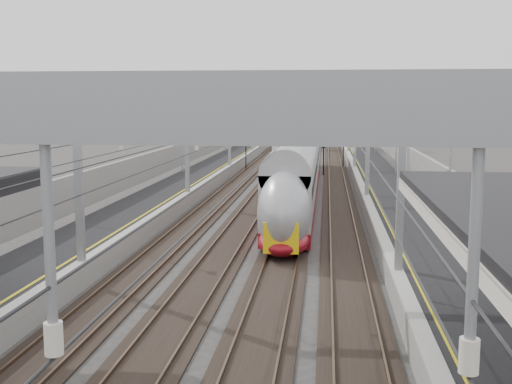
# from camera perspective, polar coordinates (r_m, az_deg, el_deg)

# --- Properties ---
(platform_left) EXTENTS (4.00, 120.00, 1.00)m
(platform_left) POSITION_cam_1_polar(r_m,az_deg,el_deg) (49.23, -7.28, -0.08)
(platform_left) COLOR black
(platform_left) RESTS_ON ground
(platform_right) EXTENTS (4.00, 120.00, 1.00)m
(platform_right) POSITION_cam_1_polar(r_m,az_deg,el_deg) (48.08, 11.60, -0.38)
(platform_right) COLOR black
(platform_right) RESTS_ON ground
(tracks) EXTENTS (11.40, 140.00, 0.20)m
(tracks) POSITION_cam_1_polar(r_m,az_deg,el_deg) (48.06, 2.05, -0.76)
(tracks) COLOR black
(tracks) RESTS_ON ground
(overhead_line) EXTENTS (13.00, 140.00, 6.60)m
(overhead_line) POSITION_cam_1_polar(r_m,az_deg,el_deg) (54.11, 2.60, 6.70)
(overhead_line) COLOR gray
(overhead_line) RESTS_ON platform_left
(overbridge) EXTENTS (22.00, 2.20, 6.90)m
(overbridge) POSITION_cam_1_polar(r_m,az_deg,el_deg) (102.45, 4.37, 6.84)
(overbridge) COLOR gray
(overbridge) RESTS_ON ground
(wall_left) EXTENTS (0.30, 120.00, 3.20)m
(wall_left) POSITION_cam_1_polar(r_m,az_deg,el_deg) (49.93, -10.87, 1.22)
(wall_left) COLOR gray
(wall_left) RESTS_ON ground
(wall_right) EXTENTS (0.30, 120.00, 3.20)m
(wall_right) POSITION_cam_1_polar(r_m,az_deg,el_deg) (48.34, 15.42, 0.86)
(wall_right) COLOR gray
(wall_right) RESTS_ON ground
(train) EXTENTS (2.58, 47.03, 4.09)m
(train) POSITION_cam_1_polar(r_m,az_deg,el_deg) (50.62, 4.00, 1.91)
(train) COLOR maroon
(train) RESTS_ON ground
(signal_green) EXTENTS (0.32, 0.32, 3.48)m
(signal_green) POSITION_cam_1_polar(r_m,az_deg,el_deg) (69.59, -0.90, 3.93)
(signal_green) COLOR black
(signal_green) RESTS_ON ground
(signal_red_near) EXTENTS (0.32, 0.32, 3.48)m
(signal_red_near) POSITION_cam_1_polar(r_m,az_deg,el_deg) (65.39, 6.03, 3.62)
(signal_red_near) COLOR black
(signal_red_near) RESTS_ON ground
(signal_red_far) EXTENTS (0.32, 0.32, 3.48)m
(signal_red_far) POSITION_cam_1_polar(r_m,az_deg,el_deg) (73.70, 7.78, 4.08)
(signal_red_far) COLOR black
(signal_red_far) RESTS_ON ground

